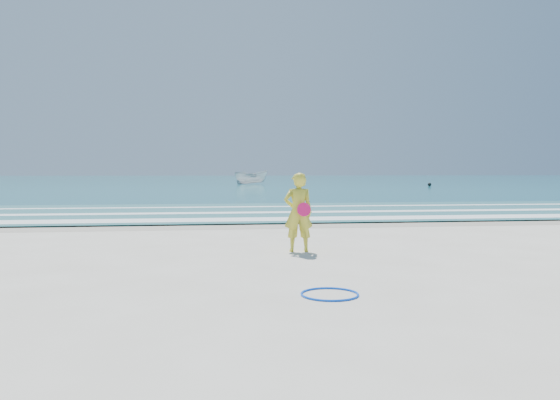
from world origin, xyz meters
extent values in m
plane|color=silver|center=(0.00, 0.00, 0.00)|extent=(400.00, 400.00, 0.00)
cube|color=#B2A893|center=(0.00, 9.00, 0.00)|extent=(400.00, 2.40, 0.00)
cube|color=#19727F|center=(0.00, 105.00, 0.02)|extent=(400.00, 190.00, 0.04)
cube|color=#59B7AD|center=(0.00, 14.00, 0.04)|extent=(400.00, 10.00, 0.01)
cube|color=white|center=(0.00, 10.30, 0.05)|extent=(400.00, 1.40, 0.01)
cube|color=white|center=(0.00, 13.20, 0.05)|extent=(400.00, 0.90, 0.01)
cube|color=white|center=(0.00, 16.50, 0.05)|extent=(400.00, 0.60, 0.01)
torus|color=blue|center=(0.85, -0.32, 0.01)|extent=(0.75, 0.75, 0.03)
imported|color=silver|center=(4.67, 59.01, 0.88)|extent=(4.65, 2.97, 1.68)
sphere|color=black|center=(22.43, 47.35, 0.23)|extent=(0.38, 0.38, 0.38)
imported|color=gold|center=(1.08, 3.49, 0.78)|extent=(0.58, 0.40, 1.56)
cylinder|color=#FE1667|center=(1.16, 3.31, 0.85)|extent=(0.27, 0.08, 0.27)
camera|label=1|loc=(-0.71, -7.10, 1.59)|focal=35.00mm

